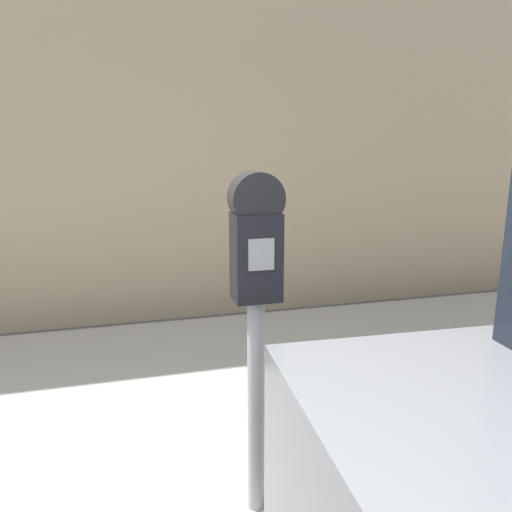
% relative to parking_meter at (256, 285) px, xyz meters
% --- Properties ---
extents(sidewalk, '(24.00, 2.80, 0.12)m').
position_rel_parking_meter_xyz_m(sidewalk, '(-0.49, 1.10, -1.10)').
color(sidewalk, '#9E9B96').
rests_on(sidewalk, ground_plane).
extents(building_facade, '(24.00, 0.30, 5.16)m').
position_rel_parking_meter_xyz_m(building_facade, '(-0.49, 3.03, 1.42)').
color(building_facade, tan).
rests_on(building_facade, ground_plane).
extents(parking_meter, '(0.21, 0.16, 1.50)m').
position_rel_parking_meter_xyz_m(parking_meter, '(0.00, 0.00, 0.00)').
color(parking_meter, gray).
rests_on(parking_meter, sidewalk).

